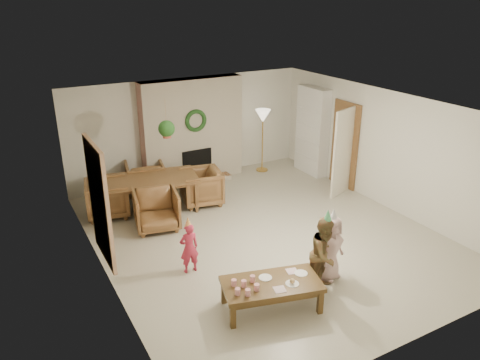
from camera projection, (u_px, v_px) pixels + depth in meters
floor at (264, 234)px, 9.02m from camera, size 7.00×7.00×0.00m
ceiling at (266, 107)px, 8.09m from camera, size 7.00×7.00×0.00m
wall_back at (189, 129)px, 11.39m from camera, size 7.00×0.00×7.00m
wall_front at (416, 264)px, 5.72m from camera, size 7.00×0.00×7.00m
wall_left at (100, 208)px, 7.20m from camera, size 0.00×7.00×7.00m
wall_right at (385, 149)px, 9.91m from camera, size 0.00×7.00×7.00m
fireplace_mass at (192, 131)px, 11.23m from camera, size 2.50×0.40×2.50m
fireplace_hearth at (200, 181)px, 11.39m from camera, size 1.60×0.30×0.12m
fireplace_firebox at (197, 164)px, 11.38m from camera, size 0.75×0.12×0.75m
fireplace_wreath at (196, 121)px, 10.93m from camera, size 0.54×0.10×0.54m
floor_lamp_base at (262, 170)px, 12.26m from camera, size 0.30×0.30×0.03m
floor_lamp_post at (262, 143)px, 11.98m from camera, size 0.03×0.03×1.46m
floor_lamp_shade at (263, 116)px, 11.72m from camera, size 0.39×0.39×0.32m
bookshelf_carcass at (312, 131)px, 11.75m from camera, size 0.30×1.00×2.20m
bookshelf_shelf_a at (310, 155)px, 11.99m from camera, size 0.30×0.92×0.03m
bookshelf_shelf_b at (311, 141)px, 11.84m from camera, size 0.30×0.92×0.03m
bookshelf_shelf_c at (312, 125)px, 11.69m from camera, size 0.30×0.92×0.03m
bookshelf_shelf_d at (313, 110)px, 11.54m from camera, size 0.30×0.92×0.03m
books_row_lower at (313, 152)px, 11.81m from camera, size 0.20×0.40×0.24m
books_row_mid at (310, 135)px, 11.82m from camera, size 0.20×0.44×0.24m
books_row_upper at (314, 121)px, 11.55m from camera, size 0.20×0.36×0.22m
door_frame at (345, 145)px, 10.95m from camera, size 0.05×0.86×2.04m
door_leaf at (343, 153)px, 10.48m from camera, size 0.77×0.32×2.00m
curtain_panel at (99, 203)px, 7.38m from camera, size 0.06×1.20×2.00m
dining_table at (151, 194)px, 9.92m from camera, size 2.18×1.49×0.70m
dining_chair_near at (157, 210)px, 9.13m from camera, size 0.98×1.00×0.78m
dining_chair_far at (145, 178)px, 10.68m from camera, size 0.98×1.00×0.78m
dining_chair_left at (108, 198)px, 9.66m from camera, size 1.00×0.98×0.78m
dining_chair_right at (201, 187)px, 10.22m from camera, size 1.00×0.98×0.78m
hanging_plant_cord at (166, 117)px, 8.85m from camera, size 0.01×0.01×0.70m
hanging_plant_pot at (167, 135)px, 8.98m from camera, size 0.16×0.16×0.12m
hanging_plant_foliage at (167, 129)px, 8.94m from camera, size 0.32×0.32×0.32m
coffee_table_top at (272, 284)px, 6.78m from camera, size 1.57×1.06×0.07m
coffee_table_apron at (271, 289)px, 6.81m from camera, size 1.43×0.92×0.09m
coffee_leg_fl at (233, 316)px, 6.45m from camera, size 0.09×0.09×0.37m
coffee_leg_fr at (320, 302)px, 6.75m from camera, size 0.09×0.09×0.37m
coffee_leg_bl at (224, 292)px, 6.97m from camera, size 0.09×0.09×0.37m
coffee_leg_br at (305, 280)px, 7.27m from camera, size 0.09×0.09×0.37m
cup_a at (238, 292)px, 6.47m from camera, size 0.09×0.09×0.10m
cup_b at (234, 283)px, 6.67m from camera, size 0.09×0.09×0.10m
cup_c at (248, 292)px, 6.45m from camera, size 0.09×0.09×0.10m
cup_d at (244, 284)px, 6.65m from camera, size 0.09×0.09×0.10m
cup_e at (257, 287)px, 6.57m from camera, size 0.09×0.09×0.10m
cup_f at (253, 279)px, 6.77m from camera, size 0.09×0.09×0.10m
plate_a at (265, 278)px, 6.87m from camera, size 0.24×0.24×0.01m
plate_b at (292, 284)px, 6.73m from camera, size 0.24×0.24×0.01m
plate_c at (301, 273)px, 6.98m from camera, size 0.24×0.24×0.01m
food_scoop at (292, 281)px, 6.71m from camera, size 0.09×0.09×0.08m
napkin_left at (280, 289)px, 6.60m from camera, size 0.20×0.20×0.01m
napkin_right at (292, 271)px, 7.03m from camera, size 0.20×0.20×0.01m
child_red at (189, 248)px, 7.67m from camera, size 0.33×0.23×0.89m
party_hat_red at (188, 222)px, 7.49m from camera, size 0.16×0.16×0.17m
child_plaid at (325, 254)px, 7.16m from camera, size 0.70×0.60×1.23m
party_hat_plaid at (328, 216)px, 6.92m from camera, size 0.16×0.16×0.20m
child_pink at (331, 248)px, 7.45m from camera, size 0.62×0.50×1.10m
party_hat_pink at (334, 215)px, 7.23m from camera, size 0.16×0.16×0.20m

